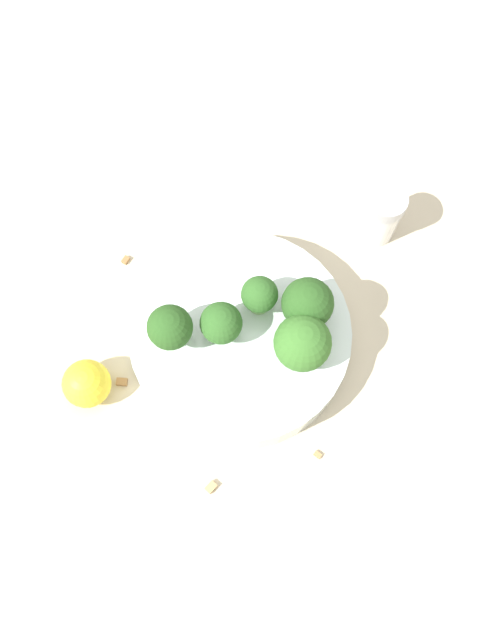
{
  "coord_description": "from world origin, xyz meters",
  "views": [
    {
      "loc": [
        0.18,
        -0.03,
        0.57
      ],
      "look_at": [
        0.0,
        0.0,
        0.07
      ],
      "focal_mm": 35.0,
      "sensor_mm": 36.0,
      "label": 1
    }
  ],
  "objects": [
    {
      "name": "almond_crumb_0",
      "position": [
        0.11,
        0.05,
        0.0
      ],
      "size": [
        0.01,
        0.01,
        0.01
      ],
      "primitive_type": "cube",
      "rotation": [
        0.0,
        0.0,
        0.77
      ],
      "color": "#AD7F4C",
      "rests_on": "ground_plane"
    },
    {
      "name": "almond_crumb_2",
      "position": [
        -0.1,
        -0.1,
        0.0
      ],
      "size": [
        0.01,
        0.01,
        0.01
      ],
      "primitive_type": "cube",
      "rotation": [
        0.0,
        0.0,
        5.56
      ],
      "color": "olive",
      "rests_on": "ground_plane"
    },
    {
      "name": "pepper_shaker",
      "position": [
        -0.1,
        0.16,
        0.03
      ],
      "size": [
        0.04,
        0.04,
        0.06
      ],
      "color": "silver",
      "rests_on": "ground_plane"
    },
    {
      "name": "bowl",
      "position": [
        0.0,
        0.0,
        0.02
      ],
      "size": [
        0.2,
        0.2,
        0.04
      ],
      "primitive_type": "cylinder",
      "color": "silver",
      "rests_on": "ground_plane"
    },
    {
      "name": "broccoli_floret_4",
      "position": [
        -0.02,
        0.02,
        0.06
      ],
      "size": [
        0.03,
        0.03,
        0.04
      ],
      "color": "#84AD66",
      "rests_on": "bowl"
    },
    {
      "name": "broccoli_floret_2",
      "position": [
        -0.01,
        0.06,
        0.07
      ],
      "size": [
        0.05,
        0.05,
        0.05
      ],
      "color": "#84AD66",
      "rests_on": "bowl"
    },
    {
      "name": "ground_plane",
      "position": [
        0.0,
        0.0,
        0.0
      ],
      "size": [
        3.0,
        3.0,
        0.0
      ],
      "primitive_type": "plane",
      "color": "beige"
    },
    {
      "name": "broccoli_floret_1",
      "position": [
        0.0,
        -0.06,
        0.07
      ],
      "size": [
        0.04,
        0.04,
        0.05
      ],
      "color": "#8EB770",
      "rests_on": "bowl"
    },
    {
      "name": "lemon_wedge",
      "position": [
        0.02,
        -0.14,
        0.02
      ],
      "size": [
        0.04,
        0.04,
        0.04
      ],
      "primitive_type": "sphere",
      "color": "yellow",
      "rests_on": "ground_plane"
    },
    {
      "name": "broccoli_floret_0",
      "position": [
        -0.0,
        -0.02,
        0.06
      ],
      "size": [
        0.04,
        0.04,
        0.04
      ],
      "color": "#7A9E5B",
      "rests_on": "bowl"
    },
    {
      "name": "almond_crumb_1",
      "position": [
        0.02,
        -0.12,
        0.0
      ],
      "size": [
        0.01,
        0.01,
        0.01
      ],
      "primitive_type": "cube",
      "rotation": [
        0.0,
        0.0,
        4.5
      ],
      "color": "olive",
      "rests_on": "ground_plane"
    },
    {
      "name": "almond_crumb_3",
      "position": [
        0.13,
        -0.05,
        0.0
      ],
      "size": [
        0.01,
        0.01,
        0.01
      ],
      "primitive_type": "cube",
      "rotation": [
        0.0,
        0.0,
        2.24
      ],
      "color": "tan",
      "rests_on": "ground_plane"
    },
    {
      "name": "broccoli_floret_3",
      "position": [
        0.03,
        0.05,
        0.07
      ],
      "size": [
        0.05,
        0.05,
        0.05
      ],
      "color": "#8EB770",
      "rests_on": "bowl"
    }
  ]
}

